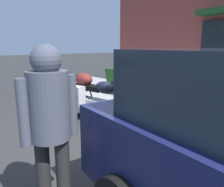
% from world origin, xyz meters
% --- Properties ---
extents(ground_plane, '(80.00, 80.00, 0.00)m').
position_xyz_m(ground_plane, '(0.00, 0.00, 0.00)').
color(ground_plane, '#2B2B2B').
extents(touring_motorcycle, '(2.26, 0.82, 1.41)m').
position_xyz_m(touring_motorcycle, '(-0.43, 0.22, 0.61)').
color(touring_motorcycle, black).
rests_on(touring_motorcycle, ground_plane).
extents(parked_bicycle, '(1.66, 0.48, 0.92)m').
position_xyz_m(parked_bicycle, '(-2.11, 0.63, 0.37)').
color(parked_bicycle, black).
rests_on(parked_bicycle, ground_plane).
extents(pedestrian_walking, '(0.41, 0.56, 1.72)m').
position_xyz_m(pedestrian_walking, '(1.51, -1.68, 1.08)').
color(pedestrian_walking, black).
rests_on(pedestrian_walking, ground_plane).
extents(sandwich_board_sign, '(0.55, 0.40, 0.86)m').
position_xyz_m(sandwich_board_sign, '(-1.98, 2.16, 0.55)').
color(sandwich_board_sign, '#1E511E').
rests_on(sandwich_board_sign, sidewalk_curb).
extents(second_bicycle_by_cafe, '(1.66, 0.63, 0.93)m').
position_xyz_m(second_bicycle_by_cafe, '(-3.68, 0.74, 0.37)').
color(second_bicycle_by_cafe, black).
rests_on(second_bicycle_by_cafe, ground_plane).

